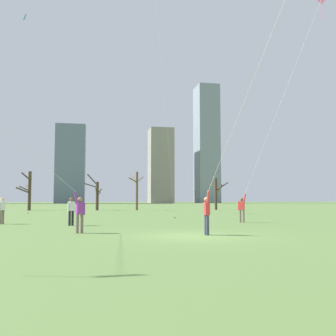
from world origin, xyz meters
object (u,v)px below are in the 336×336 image
object	(u,v)px
kite_flyer_foreground_right_white	(30,168)
distant_kite_drifting_left_teal	(25,35)
bare_tree_rightmost	(97,194)
kite_flyer_midfield_left_pink	(250,186)
bare_tree_center	(216,192)
bystander_watching_nearby	(2,209)
bystander_strolling_midfield	(71,210)
bare_tree_far_right_edge	(137,189)
kite_flyer_foreground_left_orange	(235,142)
bare_tree_leftmost	(29,190)

from	to	relation	value
kite_flyer_foreground_right_white	distant_kite_drifting_left_teal	xyz separation A→B (m)	(-5.47, 28.59, 17.52)
distant_kite_drifting_left_teal	bare_tree_rightmost	size ratio (longest dim) A/B	4.54
kite_flyer_midfield_left_pink	bare_tree_center	world-z (taller)	kite_flyer_midfield_left_pink
kite_flyer_midfield_left_pink	bare_tree_center	size ratio (longest dim) A/B	3.30
kite_flyer_foreground_right_white	bystander_watching_nearby	size ratio (longest dim) A/B	8.61
bystander_strolling_midfield	bare_tree_far_right_edge	world-z (taller)	bare_tree_far_right_edge
bystander_watching_nearby	bare_tree_far_right_edge	size ratio (longest dim) A/B	0.30
kite_flyer_foreground_left_orange	bystander_watching_nearby	bearing A→B (deg)	133.94
bystander_strolling_midfield	distant_kite_drifting_left_teal	bearing A→B (deg)	106.96
kite_flyer_foreground_left_orange	bare_tree_center	distance (m)	41.99
kite_flyer_foreground_right_white	bare_tree_rightmost	size ratio (longest dim) A/B	2.75
bystander_strolling_midfield	bare_tree_leftmost	distance (m)	33.19
kite_flyer_foreground_left_orange	bare_tree_rightmost	bearing A→B (deg)	97.16
distant_kite_drifting_left_teal	bare_tree_far_right_edge	xyz separation A→B (m)	(13.87, 8.92, -17.43)
kite_flyer_foreground_right_white	bystander_strolling_midfield	size ratio (longest dim) A/B	8.61
bare_tree_leftmost	bare_tree_center	distance (m)	26.20
bare_tree_leftmost	bare_tree_far_right_edge	distance (m)	14.62
kite_flyer_midfield_left_pink	bystander_watching_nearby	world-z (taller)	kite_flyer_midfield_left_pink
bare_tree_far_right_edge	bare_tree_rightmost	size ratio (longest dim) A/B	1.06
kite_flyer_foreground_left_orange	bare_tree_rightmost	world-z (taller)	kite_flyer_foreground_left_orange
kite_flyer_foreground_left_orange	bystander_strolling_midfield	size ratio (longest dim) A/B	12.18
bare_tree_far_right_edge	bare_tree_rightmost	world-z (taller)	bare_tree_far_right_edge
distant_kite_drifting_left_teal	bare_tree_center	bearing A→B (deg)	18.86
kite_flyer_midfield_left_pink	kite_flyer_foreground_left_orange	bearing A→B (deg)	-115.36
bare_tree_far_right_edge	bare_tree_rightmost	bearing A→B (deg)	177.10
kite_flyer_midfield_left_pink	bare_tree_center	distance (m)	31.23
kite_flyer_midfield_left_pink	bare_tree_rightmost	world-z (taller)	kite_flyer_midfield_left_pink
kite_flyer_midfield_left_pink	kite_flyer_foreground_right_white	distance (m)	14.46
distant_kite_drifting_left_teal	bare_tree_center	distance (m)	32.28
distant_kite_drifting_left_teal	kite_flyer_foreground_left_orange	bearing A→B (deg)	-66.86
kite_flyer_foreground_right_white	bare_tree_leftmost	distance (m)	38.97
bystander_strolling_midfield	bare_tree_leftmost	size ratio (longest dim) A/B	0.31
distant_kite_drifting_left_teal	bare_tree_far_right_edge	distance (m)	23.99
bare_tree_far_right_edge	distant_kite_drifting_left_teal	bearing A→B (deg)	-147.28
kite_flyer_midfield_left_pink	kite_flyer_foreground_left_orange	xyz separation A→B (m)	(-4.68, -9.87, 1.36)
kite_flyer_foreground_right_white	bare_tree_far_right_edge	world-z (taller)	kite_flyer_foreground_right_white
kite_flyer_midfield_left_pink	bystander_watching_nearby	size ratio (longest dim) A/B	9.28
kite_flyer_midfield_left_pink	bare_tree_rightmost	bearing A→B (deg)	107.62
bare_tree_center	bare_tree_rightmost	world-z (taller)	bare_tree_rightmost
bare_tree_rightmost	bare_tree_far_right_edge	bearing A→B (deg)	-2.90
bystander_strolling_midfield	kite_flyer_foreground_right_white	bearing A→B (deg)	-102.30
kite_flyer_foreground_left_orange	bare_tree_far_right_edge	xyz separation A→B (m)	(0.40, 40.45, -0.82)
bare_tree_leftmost	bare_tree_far_right_edge	bearing A→B (deg)	-3.80
kite_flyer_midfield_left_pink	distant_kite_drifting_left_teal	distance (m)	33.49
bare_tree_center	bystander_strolling_midfield	bearing A→B (deg)	-120.95
bare_tree_rightmost	bare_tree_leftmost	bearing A→B (deg)	175.65
kite_flyer_foreground_left_orange	kite_flyer_midfield_left_pink	bearing A→B (deg)	64.64
bystander_watching_nearby	bystander_strolling_midfield	bearing A→B (deg)	-27.09
kite_flyer_midfield_left_pink	distant_kite_drifting_left_teal	size ratio (longest dim) A/B	0.65
kite_flyer_foreground_left_orange	bare_tree_center	world-z (taller)	kite_flyer_foreground_left_orange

